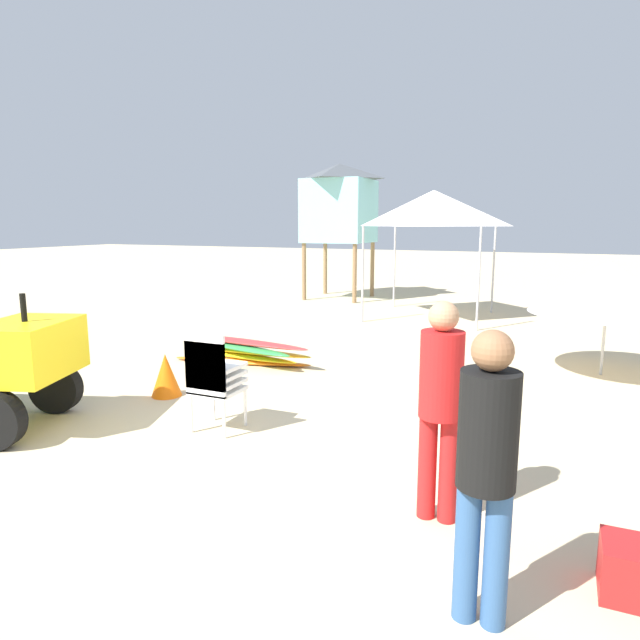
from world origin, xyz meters
name	(u,v)px	position (x,y,z in m)	size (l,w,h in m)	color
ground	(194,450)	(0.00, 0.00, 0.00)	(80.00, 80.00, 0.00)	beige
stacked_plastic_chairs	(212,374)	(-0.10, 0.49, 0.65)	(0.48, 0.48, 1.11)	white
surfboard_pile	(242,351)	(-1.39, 3.16, 0.21)	(2.39, 0.75, 0.40)	orange
lifeguard_near_left	(487,460)	(2.94, -1.34, 0.97)	(0.32, 0.32, 1.69)	#33598C
lifeguard_near_center	(441,397)	(2.48, -0.32, 0.97)	(0.32, 0.32, 1.68)	red
popup_canopy	(433,208)	(0.39, 8.79, 2.56)	(2.59, 2.59, 2.97)	#B2B2B7
lifeguard_tower	(339,203)	(-2.87, 11.07, 2.79)	(1.98, 1.98, 3.91)	olive
beach_umbrella_left	(608,288)	(3.86, 4.73, 1.31)	(2.18, 2.18, 1.69)	beige
traffic_cone_near	(166,375)	(-1.40, 1.32, 0.28)	(0.39, 0.39, 0.56)	orange
traffic_cone_far	(443,389)	(2.02, 2.25, 0.25)	(0.35, 0.35, 0.50)	orange
cooler_box	(640,572)	(3.80, -0.74, 0.17)	(0.44, 0.37, 0.33)	red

